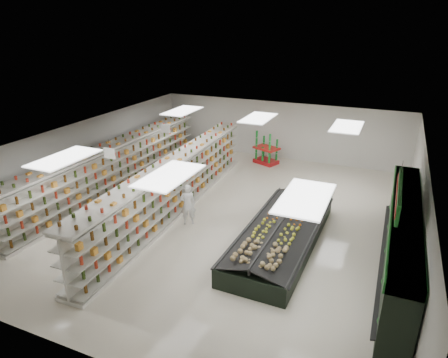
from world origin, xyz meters
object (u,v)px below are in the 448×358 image
at_px(soda_endcap, 267,149).
at_px(shopper_main, 188,204).
at_px(produce_island, 282,233).
at_px(shopper_background, 184,165).
at_px(gondola_center, 175,187).
at_px(gondola_left, 116,169).

distance_m(soda_endcap, shopper_main, 7.99).
bearing_deg(soda_endcap, shopper_main, -94.36).
bearing_deg(produce_island, shopper_background, 147.00).
bearing_deg(gondola_center, produce_island, -13.00).
xyz_separation_m(produce_island, shopper_background, (-6.06, 3.93, 0.37)).
distance_m(produce_island, shopper_main, 3.75).
distance_m(gondola_left, shopper_main, 4.99).
bearing_deg(shopper_main, soda_endcap, -127.99).
bearing_deg(soda_endcap, produce_island, -68.65).
distance_m(gondola_center, shopper_main, 1.37).
height_order(gondola_left, produce_island, gondola_left).
bearing_deg(soda_endcap, gondola_left, -130.25).
xyz_separation_m(gondola_center, shopper_main, (1.06, -0.85, -0.20)).
height_order(gondola_center, produce_island, gondola_center).
distance_m(gondola_left, soda_endcap, 8.18).
height_order(gondola_left, gondola_center, gondola_center).
xyz_separation_m(shopper_main, shopper_background, (-2.32, 3.89, -0.01)).
bearing_deg(gondola_left, produce_island, -10.79).
xyz_separation_m(gondola_left, gondola_center, (3.62, -0.87, 0.01)).
bearing_deg(produce_island, gondola_center, 169.44).
bearing_deg(gondola_center, shopper_main, -41.40).
bearing_deg(gondola_left, shopper_main, -19.18).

